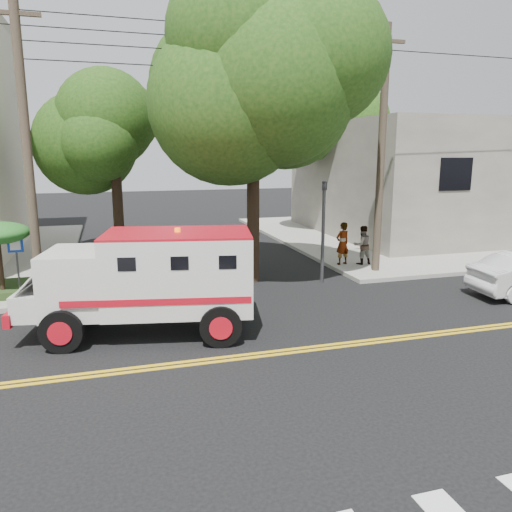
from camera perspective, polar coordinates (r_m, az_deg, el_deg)
name	(u,v)px	position (r m, az deg, el deg)	size (l,w,h in m)	color
ground	(269,354)	(11.82, 1.53, -11.12)	(100.00, 100.00, 0.00)	black
sidewalk_ne	(423,234)	(29.56, 18.59, 2.44)	(17.00, 17.00, 0.15)	gray
building_right	(445,178)	(30.54, 20.77, 8.39)	(14.00, 12.00, 6.00)	#69625A
utility_pole_left	(27,155)	(16.49, -24.66, 10.42)	(0.28, 0.28, 9.00)	#382D23
utility_pole_right	(381,154)	(19.17, 14.12, 11.19)	(0.28, 0.28, 9.00)	#382D23
tree_main	(268,71)	(17.57, 1.40, 20.34)	(6.08, 5.70, 9.85)	black
tree_left	(121,124)	(22.16, -15.14, 14.38)	(4.48, 4.20, 7.70)	black
tree_right	(334,124)	(28.87, 8.88, 14.70)	(4.80, 4.50, 8.20)	black
traffic_signal	(323,221)	(17.65, 7.71, 4.00)	(0.15, 0.18, 3.60)	#3F3F42
accessibility_sign	(17,259)	(17.06, -25.66, -0.29)	(0.45, 0.10, 2.02)	#3F3F42
armored_truck	(149,277)	(12.89, -12.14, -2.35)	(6.11, 3.23, 2.65)	silver
pedestrian_a	(342,243)	(20.23, 9.85, 1.43)	(0.62, 0.41, 1.71)	gray
pedestrian_b	(362,245)	(20.45, 12.04, 1.24)	(0.76, 0.59, 1.56)	gray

